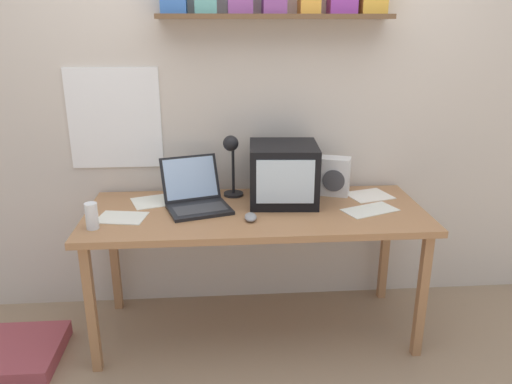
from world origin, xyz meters
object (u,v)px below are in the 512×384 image
Objects in this scene: space_heater at (335,176)px; printed_handout at (158,201)px; loose_paper_near_laptop at (370,210)px; laptop at (195,195)px; juice_glass at (92,217)px; desk_lamp at (232,156)px; floor_cushion at (16,353)px; corner_desk at (256,220)px; open_notebook at (369,195)px; loose_paper_near_monitor at (122,218)px; computer_mouse at (251,217)px; crt_monitor at (283,173)px.

printed_handout is at bearing -157.79° from space_heater.
space_heater reaches higher than loose_paper_near_laptop.
juice_glass is at bearing -167.56° from laptop.
desk_lamp is 1.52m from floor_cushion.
corner_desk is 4.19× the size of laptop.
open_notebook is at bearing 7.16° from space_heater.
laptop is 1.61× the size of loose_paper_near_monitor.
loose_paper_near_laptop is at bearing -44.37° from space_heater.
laptop is 1.33× the size of loose_paper_near_laptop.
open_notebook is 0.62× the size of floor_cushion.
space_heater is 0.32m from loose_paper_near_laptop.
loose_paper_near_monitor is at bearing -146.57° from space_heater.
space_heater reaches higher than computer_mouse.
floor_cushion is (-0.94, -0.27, -0.75)m from laptop.
desk_lamp reaches higher than juice_glass.
space_heater is 1.00m from printed_handout.
space_heater is 0.68× the size of printed_handout.
juice_glass is at bearing -165.95° from open_notebook.
printed_handout is (-1.00, -0.04, -0.11)m from space_heater.
desk_lamp is 0.80× the size of floor_cushion.
laptop is (-0.32, 0.08, 0.12)m from corner_desk.
crt_monitor is 1.01m from juice_glass.
computer_mouse is 0.76m from open_notebook.
crt_monitor reaches higher than laptop.
open_notebook is at bearing 0.03° from printed_handout.
crt_monitor is 0.91× the size of laptop.
floor_cushion is at bearing -147.04° from desk_lamp.
printed_handout is at bearing 179.80° from crt_monitor.
space_heater reaches higher than open_notebook.
crt_monitor reaches higher than space_heater.
crt_monitor reaches higher than printed_handout.
corner_desk is at bearing -46.40° from desk_lamp.
floor_cushion is at bearing -175.86° from loose_paper_near_laptop.
computer_mouse is 0.41× the size of loose_paper_near_monitor.
printed_handout is (-0.69, 0.05, -0.16)m from crt_monitor.
open_notebook is at bearing 10.68° from floor_cushion.
juice_glass is at bearing -176.19° from computer_mouse.
space_heater is (1.26, 0.41, 0.05)m from juice_glass.
crt_monitor is 1.21× the size of printed_handout.
computer_mouse is 0.24× the size of floor_cushion.
crt_monitor is 2.99× the size of juice_glass.
crt_monitor is at bearing 53.46° from computer_mouse.
crt_monitor reaches higher than computer_mouse.
floor_cushion is at bearing 179.72° from juice_glass.
juice_glass is 0.59× the size of space_heater.
loose_paper_near_laptop is (0.60, -0.05, 0.06)m from corner_desk.
computer_mouse is (-0.04, -0.14, 0.07)m from corner_desk.
loose_paper_near_laptop and open_notebook have the same top height.
floor_cushion is at bearing -147.09° from space_heater.
computer_mouse is 0.59m from printed_handout.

